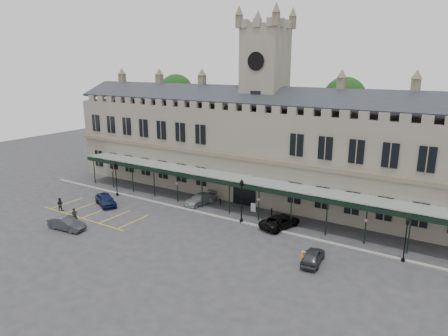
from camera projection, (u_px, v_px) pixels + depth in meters
The scene contains 22 objects.
ground at pixel (194, 234), 42.71m from camera, with size 140.00×140.00×0.00m, color #2E2E31.
station_building at pixel (263, 149), 54.13m from camera, with size 60.00×10.36×17.30m.
clock_tower at pixel (264, 100), 52.53m from camera, with size 5.60×5.60×24.80m.
canopy at pixel (230, 194), 48.22m from camera, with size 50.00×4.10×4.30m.
kerb at pixel (222, 217), 47.20m from camera, with size 60.00×0.40×0.12m, color gray.
parking_markings at pixel (94, 213), 48.69m from camera, with size 16.00×6.00×0.01m, color gold, non-canonical shape.
tree_behind_left at pixel (176, 92), 71.31m from camera, with size 6.00×6.00×16.00m.
tree_behind_mid at pixel (344, 100), 55.87m from camera, with size 6.00×6.00×16.00m.
lamp_post_left at pixel (116, 176), 54.60m from camera, with size 0.46×0.46×4.85m.
lamp_post_mid at pixel (242, 197), 45.07m from camera, with size 0.49×0.49×5.20m.
lamp_post_right at pixel (406, 236), 36.14m from camera, with size 0.41×0.41×4.33m.
traffic_cone at pixel (303, 253), 37.58m from camera, with size 0.48×0.48×0.76m.
sign_board at pixel (253, 208), 49.10m from camera, with size 0.64×0.11×1.10m.
bollard_left at pixel (220, 202), 51.51m from camera, with size 0.15×0.15×0.83m, color black.
bollard_right at pixel (272, 212), 47.67m from camera, with size 0.17×0.17×0.96m, color black.
car_left_a at pixel (106, 200), 51.26m from camera, with size 1.81×4.50×1.53m, color #0D173D.
car_left_b at pixel (67, 223), 43.69m from camera, with size 1.53×4.40×1.45m, color #2F3236.
car_taxi at pixel (200, 199), 51.79m from camera, with size 1.91×4.69×1.36m, color #A5A8AD.
car_van at pixel (280, 221), 44.35m from camera, with size 2.35×5.10×1.42m, color black.
car_right_a at pixel (313, 256), 36.27m from camera, with size 1.61×3.99×1.36m, color #2F3236.
person_a at pixel (75, 216), 45.26m from camera, with size 0.68×0.45×1.87m, color black.
person_b at pixel (60, 204), 49.37m from camera, with size 0.81×0.63×1.66m, color black.
Camera 1 is at (23.74, -31.81, 17.57)m, focal length 32.00 mm.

